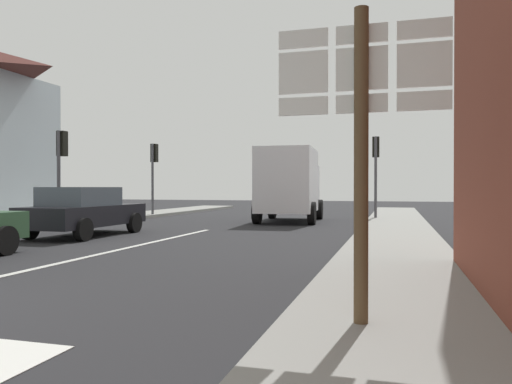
{
  "coord_description": "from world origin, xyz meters",
  "views": [
    {
      "loc": [
        6.2,
        -3.76,
        1.46
      ],
      "look_at": [
        2.69,
        8.63,
        1.34
      ],
      "focal_mm": 34.6,
      "sensor_mm": 36.0,
      "label": 1
    }
  ],
  "objects_px": {
    "sedan_far": "(84,211)",
    "route_sign_post": "(361,131)",
    "traffic_light_far_left": "(154,163)",
    "delivery_truck": "(290,183)",
    "traffic_light_far_right": "(376,159)",
    "traffic_light_near_left": "(61,156)"
  },
  "relations": [
    {
      "from": "sedan_far",
      "to": "delivery_truck",
      "type": "xyz_separation_m",
      "value": [
        4.65,
        7.77,
        0.89
      ]
    },
    {
      "from": "traffic_light_far_left",
      "to": "route_sign_post",
      "type": "bearing_deg",
      "value": -56.94
    },
    {
      "from": "traffic_light_near_left",
      "to": "traffic_light_far_left",
      "type": "relative_size",
      "value": 0.96
    },
    {
      "from": "sedan_far",
      "to": "route_sign_post",
      "type": "relative_size",
      "value": 1.31
    },
    {
      "from": "traffic_light_near_left",
      "to": "traffic_light_far_right",
      "type": "relative_size",
      "value": 0.94
    },
    {
      "from": "delivery_truck",
      "to": "traffic_light_near_left",
      "type": "bearing_deg",
      "value": -142.81
    },
    {
      "from": "traffic_light_near_left",
      "to": "traffic_light_far_right",
      "type": "distance_m",
      "value": 12.94
    },
    {
      "from": "traffic_light_far_right",
      "to": "delivery_truck",
      "type": "bearing_deg",
      "value": -153.08
    },
    {
      "from": "delivery_truck",
      "to": "traffic_light_near_left",
      "type": "xyz_separation_m",
      "value": [
        -7.21,
        -5.47,
        0.93
      ]
    },
    {
      "from": "delivery_truck",
      "to": "route_sign_post",
      "type": "bearing_deg",
      "value": -75.61
    },
    {
      "from": "sedan_far",
      "to": "traffic_light_far_right",
      "type": "distance_m",
      "value": 12.72
    },
    {
      "from": "sedan_far",
      "to": "traffic_light_far_left",
      "type": "xyz_separation_m",
      "value": [
        -2.56,
        9.35,
        1.92
      ]
    },
    {
      "from": "delivery_truck",
      "to": "traffic_light_far_left",
      "type": "relative_size",
      "value": 1.41
    },
    {
      "from": "delivery_truck",
      "to": "traffic_light_far_right",
      "type": "xyz_separation_m",
      "value": [
        3.51,
        1.78,
        1.09
      ]
    },
    {
      "from": "sedan_far",
      "to": "traffic_light_far_left",
      "type": "distance_m",
      "value": 9.88
    },
    {
      "from": "delivery_truck",
      "to": "traffic_light_far_left",
      "type": "bearing_deg",
      "value": 167.65
    },
    {
      "from": "sedan_far",
      "to": "route_sign_post",
      "type": "bearing_deg",
      "value": -42.35
    },
    {
      "from": "sedan_far",
      "to": "traffic_light_far_right",
      "type": "height_order",
      "value": "traffic_light_far_right"
    },
    {
      "from": "traffic_light_far_right",
      "to": "route_sign_post",
      "type": "bearing_deg",
      "value": -88.31
    },
    {
      "from": "traffic_light_near_left",
      "to": "traffic_light_far_left",
      "type": "distance_m",
      "value": 7.05
    },
    {
      "from": "delivery_truck",
      "to": "traffic_light_far_right",
      "type": "bearing_deg",
      "value": 26.92
    },
    {
      "from": "delivery_truck",
      "to": "traffic_light_far_right",
      "type": "distance_m",
      "value": 4.08
    }
  ]
}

